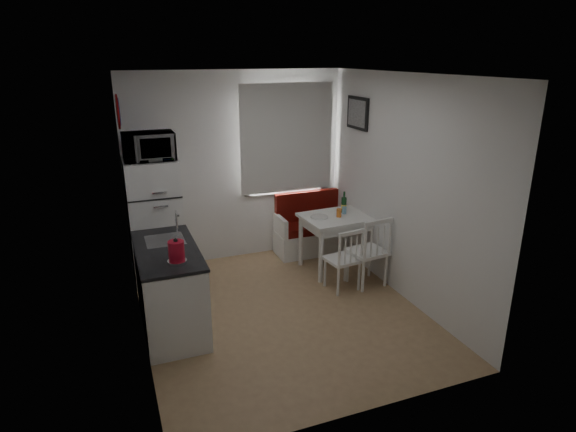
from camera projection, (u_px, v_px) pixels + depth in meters
name	position (u px, v px, depth m)	size (l,w,h in m)	color
floor	(282.00, 312.00, 5.47)	(3.00, 3.50, 0.02)	#9D7953
ceiling	(281.00, 74.00, 4.64)	(3.00, 3.50, 0.02)	white
wall_back	(237.00, 168.00, 6.60)	(3.00, 0.02, 2.60)	white
wall_front	(364.00, 268.00, 3.51)	(3.00, 0.02, 2.60)	white
wall_left	(133.00, 219.00, 4.55)	(0.02, 3.50, 2.60)	white
wall_right	(402.00, 189.00, 5.57)	(0.02, 3.50, 2.60)	white
window	(285.00, 141.00, 6.71)	(1.22, 0.06, 1.47)	white
curtain	(287.00, 139.00, 6.63)	(1.35, 0.02, 1.50)	white
kitchen_counter	(170.00, 287.00, 5.06)	(0.62, 1.32, 1.16)	white
wall_sign	(119.00, 112.00, 5.57)	(0.40, 0.40, 0.03)	#184393
picture_frame	(357.00, 113.00, 6.29)	(0.04, 0.52, 0.42)	black
bench	(317.00, 232.00, 7.09)	(1.23, 0.47, 0.88)	white
dining_table	(340.00, 221.00, 6.41)	(1.04, 0.76, 0.75)	white
chair_left	(346.00, 253.00, 5.80)	(0.43, 0.41, 0.44)	white
chair_right	(372.00, 245.00, 5.88)	(0.48, 0.46, 0.49)	white
fridge	(155.00, 221.00, 6.06)	(0.63, 0.63, 1.58)	white
microwave	(149.00, 146.00, 5.71)	(0.60, 0.41, 0.33)	white
kettle	(176.00, 251.00, 4.53)	(0.18, 0.18, 0.24)	#B10E22
wine_bottle	(344.00, 202.00, 6.45)	(0.07, 0.07, 0.29)	#14411D
drinking_glass_orange	(339.00, 213.00, 6.30)	(0.07, 0.07, 0.11)	orange
drinking_glass_blue	(344.00, 210.00, 6.44)	(0.06, 0.06, 0.10)	#72A5C1
plate	(319.00, 217.00, 6.29)	(0.23, 0.23, 0.02)	white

